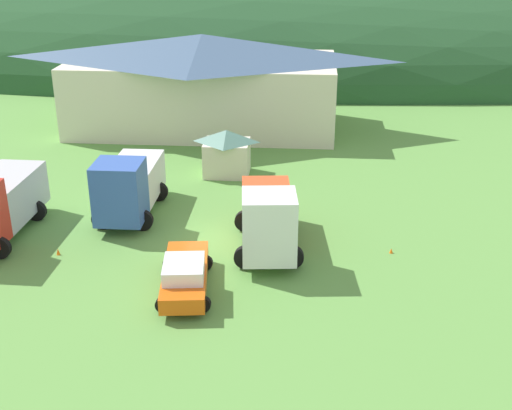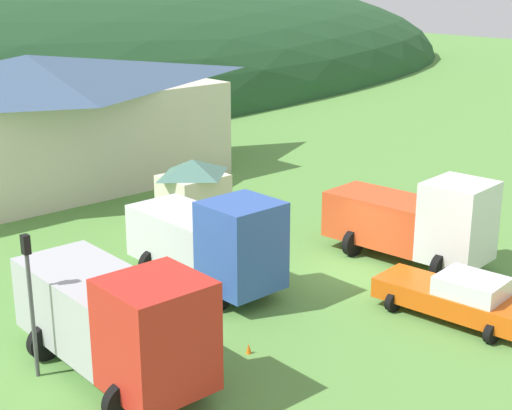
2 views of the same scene
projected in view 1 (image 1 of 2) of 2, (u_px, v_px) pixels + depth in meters
ground_plane at (211, 239)px, 33.58m from camera, size 200.00×200.00×0.00m
forested_hill_backdrop at (273, 44)px, 85.44m from camera, size 150.16×60.00×25.64m
depot_building at (203, 81)px, 50.00m from camera, size 21.15×9.98×7.06m
play_shed_cream at (227, 152)px, 41.51m from camera, size 2.99×2.55×2.89m
box_truck_blue at (129, 185)px, 35.46m from camera, size 3.24×6.59×3.66m
heavy_rig_white at (268, 217)px, 31.71m from camera, size 3.60×6.87×3.64m
service_pickup_orange at (185, 274)px, 28.58m from camera, size 2.69×5.41×1.66m
traffic_cone_near_pickup at (391, 253)px, 32.20m from camera, size 0.36×0.36×0.50m
traffic_cone_mid_row at (58, 255)px, 32.04m from camera, size 0.36×0.36×0.65m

